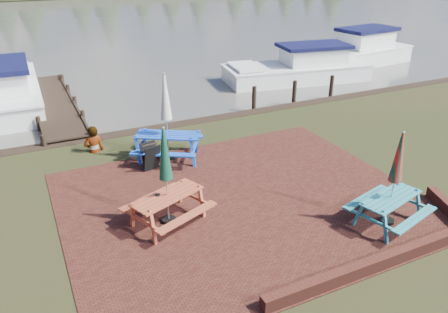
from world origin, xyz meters
name	(u,v)px	position (x,y,z in m)	size (l,w,h in m)	color
ground	(261,220)	(0.00, 0.00, 0.00)	(120.00, 120.00, 0.00)	black
paving	(242,200)	(0.00, 1.00, 0.01)	(9.00, 7.50, 0.02)	#3C1713
brick_wall	(404,246)	(2.15, -2.42, 0.15)	(6.21, 1.79, 0.30)	#4C1E16
water	(62,22)	(0.00, 37.00, 0.00)	(120.00, 60.00, 0.02)	#46443C
picnic_table_teal	(392,193)	(2.65, -1.41, 0.82)	(2.01, 1.87, 2.34)	teal
picnic_table_red	(167,191)	(-2.05, 0.89, 0.85)	(2.20, 2.09, 2.43)	#AC472C
picnic_table_blue	(167,130)	(-0.87, 4.28, 0.95)	(2.57, 2.50, 2.71)	blue
chalkboard	(151,157)	(-1.58, 3.79, 0.42)	(0.54, 0.58, 0.81)	black
jetty	(54,104)	(-3.50, 11.28, 0.11)	(1.76, 9.08, 1.00)	black
boat_jetty	(6,91)	(-5.25, 12.81, 0.47)	(2.80, 7.79, 2.24)	white
boat_near	(300,69)	(8.53, 10.74, 0.41)	(7.82, 3.76, 2.03)	white
boat_far	(357,53)	(13.64, 12.29, 0.48)	(7.62, 3.47, 2.30)	white
person	(91,127)	(-2.87, 5.83, 0.87)	(0.63, 0.42, 1.74)	gray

